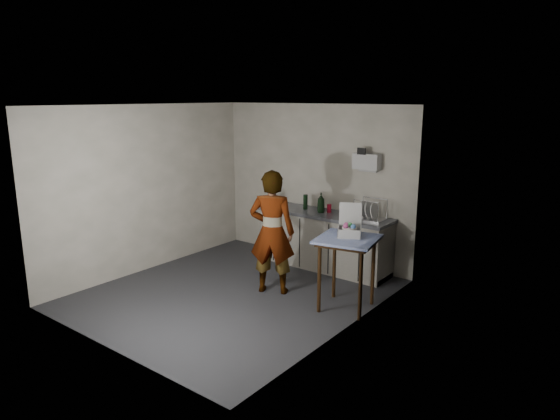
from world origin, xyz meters
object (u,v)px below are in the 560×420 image
Objects in this scene: soap_bottle at (321,203)px; dark_bottle at (305,202)px; side_table at (347,247)px; soda_can at (329,208)px; paper_towel at (273,199)px; dish_rack at (370,215)px; kitchen_counter at (324,242)px; standing_man at (272,232)px; bakery_box at (349,229)px.

soap_bottle reaches higher than dark_bottle.
soda_can reaches higher than side_table.
dish_rack is at bearing 5.17° from paper_towel.
paper_towel is (-1.00, -0.17, 0.06)m from soda_can.
side_table is 2.14× the size of dish_rack.
dish_rack is at bearing 93.96° from side_table.
dark_bottle reaches higher than soda_can.
side_table is 3.96× the size of dark_bottle.
dark_bottle is at bearing 176.59° from kitchen_counter.
paper_towel is (-0.95, -0.11, 0.61)m from kitchen_counter.
soap_bottle is 0.16m from soda_can.
soda_can is 0.54× the size of dark_bottle.
side_table is 1.91m from dark_bottle.
side_table is 7.28× the size of soda_can.
standing_man is at bearing -90.99° from kitchen_counter.
soap_bottle is 0.33m from dark_bottle.
paper_towel is (-0.92, 1.20, 0.16)m from standing_man.
bakery_box is (0.29, -1.12, 0.07)m from dish_rack.
standing_man reaches higher than bakery_box.
kitchen_counter is at bearing 107.51° from bakery_box.
standing_man is 1.38m from soda_can.
soda_can is 0.44m from dark_bottle.
soda_can reaches higher than kitchen_counter.
standing_man is 4.25× the size of bakery_box.
dish_rack is 1.09× the size of bakery_box.
dish_rack is at bearing -146.50° from standing_man.
soap_bottle is at bearing 5.59° from paper_towel.
kitchen_counter is at bearing 122.13° from side_table.
paper_towel reaches higher than kitchen_counter.
side_table is 1.27m from dish_rack.
dark_bottle is (-0.36, 1.33, 0.16)m from standing_man.
dish_rack is (-0.33, 1.21, 0.15)m from side_table.
soda_can is (0.05, 0.06, 0.55)m from kitchen_counter.
dark_bottle is 0.54× the size of dish_rack.
dish_rack is at bearing 1.18° from dark_bottle.
paper_towel is 0.63× the size of bakery_box.
standing_man is at bearing -74.85° from dark_bottle.
side_table is at bearing 160.99° from standing_man.
soap_bottle is at bearing -114.76° from standing_man.
soap_bottle is at bearing -175.29° from dish_rack.
side_table reaches higher than kitchen_counter.
bakery_box is (1.45, -1.09, 0.02)m from dark_bottle.
kitchen_counter is 1.38m from standing_man.
kitchen_counter is 0.72m from dark_bottle.
standing_man is 1.30m from soap_bottle.
dish_rack reaches higher than kitchen_counter.
dark_bottle is at bearing -174.65° from soda_can.
side_table is 3.70× the size of paper_towel.
dark_bottle is 0.93× the size of paper_towel.
kitchen_counter is at bearing -117.10° from standing_man.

